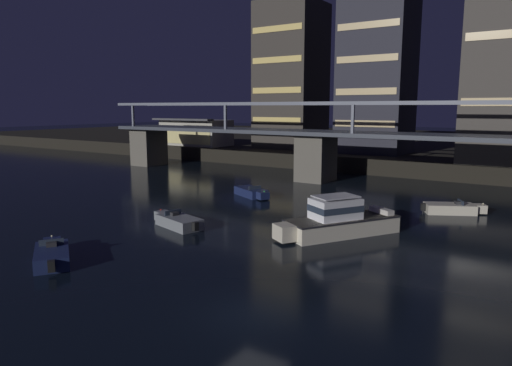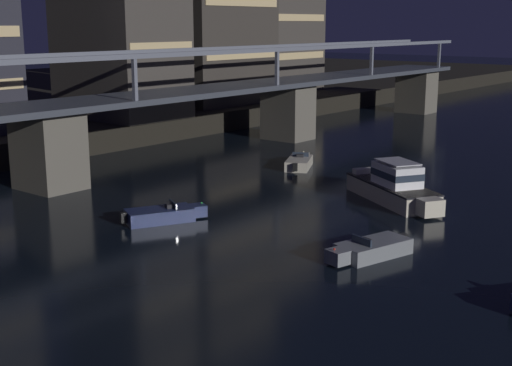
% 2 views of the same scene
% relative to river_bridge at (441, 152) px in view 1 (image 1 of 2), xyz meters
% --- Properties ---
extents(ground_plane, '(400.00, 400.00, 0.00)m').
position_rel_river_bridge_xyz_m(ground_plane, '(-0.00, -34.44, -4.25)').
color(ground_plane, black).
extents(far_riverbank, '(240.00, 80.00, 2.20)m').
position_rel_river_bridge_xyz_m(far_riverbank, '(-0.00, 48.01, -3.15)').
color(far_riverbank, black).
rests_on(far_riverbank, ground).
extents(river_bridge, '(90.93, 6.40, 9.38)m').
position_rel_river_bridge_xyz_m(river_bridge, '(0.00, 0.00, 0.00)').
color(river_bridge, '#605B51').
rests_on(river_bridge, ground).
extents(tower_west_low, '(9.43, 9.39, 23.49)m').
position_rel_river_bridge_xyz_m(tower_west_low, '(-27.25, 17.05, 9.54)').
color(tower_west_low, '#38332D').
rests_on(tower_west_low, far_riverbank).
extents(tower_west_tall, '(9.31, 8.96, 22.31)m').
position_rel_river_bridge_xyz_m(tower_west_tall, '(-12.68, 16.10, 8.95)').
color(tower_west_tall, '#282833').
rests_on(tower_west_tall, far_riverbank).
extents(waterfront_pavilion, '(12.40, 7.40, 4.70)m').
position_rel_river_bridge_xyz_m(waterfront_pavilion, '(-43.32, 11.91, 0.18)').
color(waterfront_pavilion, '#B2AD9E').
rests_on(waterfront_pavilion, far_riverbank).
extents(cabin_cruiser_near_left, '(6.50, 8.88, 2.79)m').
position_rel_river_bridge_xyz_m(cabin_cruiser_near_left, '(-2.09, -20.82, -3.20)').
color(cabin_cruiser_near_left, beige).
rests_on(cabin_cruiser_near_left, ground).
extents(speedboat_near_center, '(5.18, 2.77, 1.16)m').
position_rel_river_bridge_xyz_m(speedboat_near_center, '(-12.91, -25.32, -3.84)').
color(speedboat_near_center, gray).
rests_on(speedboat_near_center, ground).
extents(speedboat_near_right, '(4.91, 3.47, 1.16)m').
position_rel_river_bridge_xyz_m(speedboat_near_right, '(3.15, -9.37, -3.84)').
color(speedboat_near_right, beige).
rests_on(speedboat_near_right, ground).
extents(speedboat_mid_left, '(4.78, 3.81, 1.16)m').
position_rel_river_bridge_xyz_m(speedboat_mid_left, '(-13.45, -35.12, -3.84)').
color(speedboat_mid_left, '#19234C').
rests_on(speedboat_mid_left, ground).
extents(speedboat_mid_center, '(4.93, 3.43, 1.16)m').
position_rel_river_bridge_xyz_m(speedboat_mid_center, '(-14.99, -12.43, -3.84)').
color(speedboat_mid_center, '#19234C').
rests_on(speedboat_mid_center, ground).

